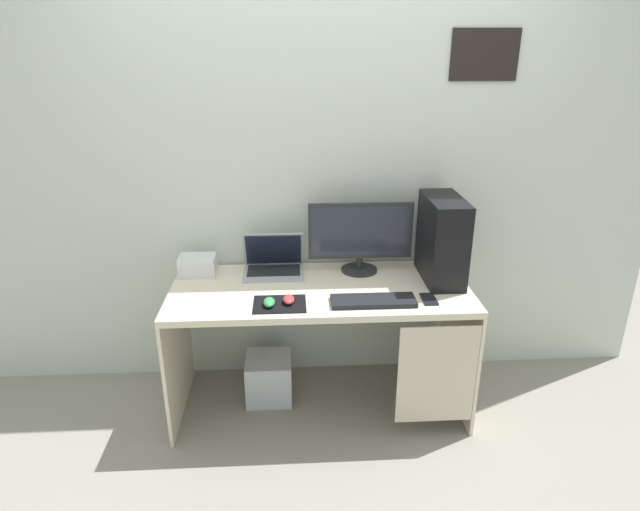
% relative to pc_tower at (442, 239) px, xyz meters
% --- Properties ---
extents(ground_plane, '(8.00, 8.00, 0.00)m').
position_rel_pc_tower_xyz_m(ground_plane, '(-0.66, -0.08, -0.95)').
color(ground_plane, gray).
extents(wall_back, '(4.00, 0.05, 2.60)m').
position_rel_pc_tower_xyz_m(wall_back, '(-0.66, 0.30, 0.35)').
color(wall_back, beige).
rests_on(wall_back, ground_plane).
extents(desk, '(1.58, 0.68, 0.73)m').
position_rel_pc_tower_xyz_m(desk, '(-0.64, -0.09, -0.36)').
color(desk, beige).
rests_on(desk, ground_plane).
extents(pc_tower, '(0.19, 0.40, 0.45)m').
position_rel_pc_tower_xyz_m(pc_tower, '(0.00, 0.00, 0.00)').
color(pc_tower, black).
rests_on(pc_tower, desk).
extents(monitor, '(0.58, 0.20, 0.40)m').
position_rel_pc_tower_xyz_m(monitor, '(-0.42, 0.12, -0.02)').
color(monitor, '#232326').
rests_on(monitor, desk).
extents(laptop, '(0.33, 0.24, 0.23)m').
position_rel_pc_tower_xyz_m(laptop, '(-0.91, 0.14, -0.18)').
color(laptop, '#9EA3A8').
rests_on(laptop, desk).
extents(projector, '(0.20, 0.14, 0.11)m').
position_rel_pc_tower_xyz_m(projector, '(-1.33, 0.13, -0.17)').
color(projector, silver).
rests_on(projector, desk).
extents(keyboard, '(0.42, 0.14, 0.02)m').
position_rel_pc_tower_xyz_m(keyboard, '(-0.40, -0.28, -0.22)').
color(keyboard, black).
rests_on(keyboard, desk).
extents(mousepad, '(0.26, 0.20, 0.00)m').
position_rel_pc_tower_xyz_m(mousepad, '(-0.87, -0.27, -0.22)').
color(mousepad, black).
rests_on(mousepad, desk).
extents(mouse_left, '(0.06, 0.10, 0.03)m').
position_rel_pc_tower_xyz_m(mouse_left, '(-0.82, -0.26, -0.21)').
color(mouse_left, '#B23333').
rests_on(mouse_left, mousepad).
extents(mouse_right, '(0.06, 0.10, 0.03)m').
position_rel_pc_tower_xyz_m(mouse_right, '(-0.92, -0.29, -0.21)').
color(mouse_right, '#338C4C').
rests_on(mouse_right, mousepad).
extents(cell_phone, '(0.07, 0.13, 0.01)m').
position_rel_pc_tower_xyz_m(cell_phone, '(-0.12, -0.26, -0.22)').
color(cell_phone, black).
rests_on(cell_phone, desk).
extents(subwoofer, '(0.26, 0.26, 0.26)m').
position_rel_pc_tower_xyz_m(subwoofer, '(-0.95, -0.01, -0.83)').
color(subwoofer, '#B7BCC6').
rests_on(subwoofer, ground_plane).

